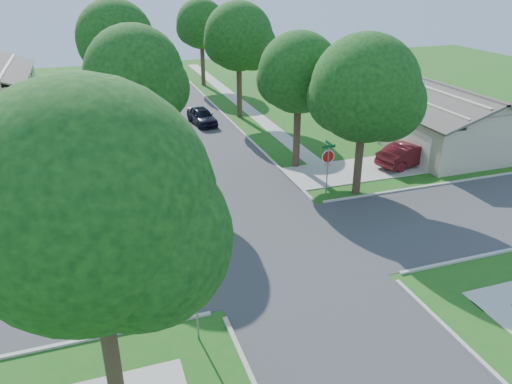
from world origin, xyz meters
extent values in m
plane|color=#1C5A18|center=(0.00, 0.00, 0.00)|extent=(100.00, 100.00, 0.00)
cube|color=#333335|center=(0.00, 0.00, 0.00)|extent=(7.00, 100.00, 0.02)
cube|color=#9E9B91|center=(6.10, 26.00, 0.02)|extent=(1.20, 40.00, 0.04)
cube|color=#9E9B91|center=(-6.10, 26.00, 0.02)|extent=(1.20, 40.00, 0.04)
cube|color=#9E9B91|center=(7.90, 7.10, 0.03)|extent=(8.80, 3.60, 0.05)
cube|color=gray|center=(-4.70, -4.70, 1.35)|extent=(0.06, 0.06, 2.70)
cylinder|color=white|center=(-4.70, -4.70, 2.15)|extent=(1.05, 0.02, 1.05)
cylinder|color=red|center=(-4.70, -4.70, 2.15)|extent=(0.90, 0.03, 0.90)
cube|color=red|center=(-4.70, -4.70, 1.68)|extent=(0.34, 0.03, 0.12)
cube|color=white|center=(-4.70, -4.70, 1.68)|extent=(0.30, 0.03, 0.08)
cube|color=#0C5426|center=(-4.70, -4.70, 2.72)|extent=(0.80, 0.02, 0.16)
cube|color=#0C5426|center=(-4.70, -4.70, 2.90)|extent=(0.02, 0.80, 0.16)
cube|color=gray|center=(4.70, 4.70, 1.35)|extent=(0.06, 0.06, 2.70)
cylinder|color=white|center=(4.70, 4.70, 2.15)|extent=(1.05, 0.02, 1.05)
cylinder|color=red|center=(4.70, 4.70, 2.15)|extent=(0.90, 0.03, 0.90)
cube|color=red|center=(4.70, 4.70, 1.68)|extent=(0.34, 0.03, 0.12)
cube|color=white|center=(4.70, 4.70, 1.68)|extent=(0.30, 0.03, 0.08)
cube|color=#0C5426|center=(4.70, 4.70, 2.72)|extent=(0.80, 0.02, 0.16)
cube|color=#0C5426|center=(4.70, 4.70, 2.90)|extent=(0.02, 0.80, 0.16)
cylinder|color=#38281C|center=(4.70, 9.00, 1.98)|extent=(0.44, 0.44, 3.95)
sphere|color=#0D3410|center=(4.70, 9.00, 5.88)|extent=(4.80, 4.80, 4.80)
sphere|color=#0D3410|center=(5.54, 8.52, 5.28)|extent=(3.46, 3.46, 3.46)
sphere|color=#0D3410|center=(3.98, 9.60, 5.40)|extent=(3.26, 3.26, 3.26)
cylinder|color=#38281C|center=(4.70, 21.00, 2.15)|extent=(0.44, 0.44, 4.30)
sphere|color=#0D3410|center=(4.70, 21.00, 6.51)|extent=(5.40, 5.40, 5.40)
sphere|color=#0D3410|center=(5.65, 20.46, 5.84)|extent=(3.89, 3.89, 3.89)
sphere|color=#0D3410|center=(3.89, 21.68, 5.97)|extent=(3.67, 3.67, 3.67)
cylinder|color=#38281C|center=(4.70, 34.00, 2.10)|extent=(0.44, 0.44, 4.20)
sphere|color=#0D3410|center=(4.70, 34.00, 6.22)|extent=(5.00, 5.00, 5.00)
sphere|color=#0D3410|center=(5.58, 33.50, 5.60)|extent=(3.60, 3.60, 3.60)
sphere|color=#0D3410|center=(3.95, 34.62, 5.72)|extent=(3.40, 3.40, 3.40)
cylinder|color=#38281C|center=(-4.70, 9.00, 2.12)|extent=(0.44, 0.44, 4.25)
sphere|color=#0D3410|center=(-4.70, 9.00, 6.37)|extent=(5.20, 5.20, 5.20)
sphere|color=#0D3410|center=(-3.79, 8.48, 5.72)|extent=(3.74, 3.74, 3.74)
sphere|color=#0D3410|center=(-5.48, 9.65, 5.85)|extent=(3.54, 3.54, 3.54)
cylinder|color=#38281C|center=(-4.70, 21.00, 2.22)|extent=(0.44, 0.44, 4.44)
sphere|color=#0D3410|center=(-4.70, 21.00, 6.76)|extent=(5.60, 5.60, 5.60)
sphere|color=#0D3410|center=(-3.72, 20.44, 6.06)|extent=(4.03, 4.03, 4.03)
sphere|color=#0D3410|center=(-5.54, 21.70, 6.20)|extent=(3.81, 3.81, 3.81)
cylinder|color=#38281C|center=(-4.70, 34.00, 1.95)|extent=(0.44, 0.44, 3.90)
sphere|color=#0D3410|center=(-4.70, 34.00, 5.74)|extent=(4.60, 4.60, 4.60)
sphere|color=#0D3410|center=(-3.90, 33.54, 5.16)|extent=(3.31, 3.31, 3.31)
sphere|color=#0D3410|center=(-5.39, 34.58, 5.28)|extent=(3.13, 3.13, 3.13)
cylinder|color=#38281C|center=(-7.50, -7.00, 2.02)|extent=(0.44, 0.44, 4.04)
sphere|color=#0D3410|center=(-7.50, -7.00, 6.55)|extent=(6.00, 6.00, 6.00)
sphere|color=#0D3410|center=(-6.45, -7.60, 5.80)|extent=(4.32, 4.32, 4.32)
sphere|color=#0D3410|center=(-8.40, -6.25, 5.95)|extent=(4.08, 4.08, 4.08)
cylinder|color=#38281C|center=(6.30, 4.20, 1.77)|extent=(0.44, 0.44, 3.54)
sphere|color=#0D3410|center=(6.30, 4.20, 5.86)|extent=(5.60, 5.60, 5.60)
sphere|color=#0D3410|center=(7.28, 3.64, 5.16)|extent=(4.03, 4.03, 4.03)
sphere|color=#0D3410|center=(5.46, 4.90, 5.30)|extent=(3.81, 3.81, 3.81)
cube|color=#AFA28A|center=(16.00, 11.00, 1.40)|extent=(8.00, 13.00, 2.80)
cube|color=#4D4942|center=(18.00, 11.00, 3.45)|extent=(4.42, 13.60, 1.56)
cube|color=#4D4942|center=(14.00, 11.00, 3.45)|extent=(4.42, 13.60, 1.56)
cube|color=silver|center=(11.97, 7.10, 1.10)|extent=(0.06, 3.20, 2.20)
cube|color=silver|center=(11.97, 11.65, 1.00)|extent=(0.06, 0.90, 2.00)
cube|color=#1E2633|center=(11.97, 14.25, 1.55)|extent=(0.06, 1.80, 1.10)
cube|color=#AFA28A|center=(16.00, 29.00, 1.40)|extent=(8.00, 13.00, 2.80)
cube|color=#4D4942|center=(18.00, 29.00, 3.45)|extent=(4.42, 13.60, 1.56)
cube|color=#4D4942|center=(14.00, 29.00, 3.45)|extent=(4.42, 13.60, 1.56)
cube|color=silver|center=(11.97, 25.10, 1.10)|extent=(0.06, 3.20, 2.20)
cube|color=silver|center=(11.97, 29.65, 1.00)|extent=(0.06, 0.90, 2.00)
cube|color=#1E2633|center=(11.97, 32.25, 1.55)|extent=(0.06, 1.80, 1.10)
cube|color=silver|center=(-11.97, 11.10, 1.10)|extent=(0.06, 3.20, 2.20)
cube|color=silver|center=(-11.97, 15.65, 1.00)|extent=(0.06, 0.90, 2.00)
cube|color=#1E2633|center=(-11.97, 18.25, 1.55)|extent=(0.06, 1.80, 1.10)
cube|color=#4D4942|center=(-14.00, 32.00, 3.45)|extent=(4.42, 13.60, 1.56)
cube|color=silver|center=(-11.97, 28.10, 1.10)|extent=(0.06, 3.20, 2.20)
cube|color=silver|center=(-11.97, 32.65, 1.00)|extent=(0.06, 0.90, 2.00)
cube|color=#1E2633|center=(-11.97, 35.25, 1.55)|extent=(0.06, 1.80, 1.10)
imported|color=#561117|center=(11.50, 6.95, 0.73)|extent=(4.66, 2.65, 1.45)
imported|color=black|center=(1.23, 19.94, 0.67)|extent=(2.02, 4.08, 1.34)
imported|color=black|center=(-3.20, 36.65, 0.60)|extent=(1.82, 4.20, 1.20)
camera|label=1|loc=(-7.18, -17.99, 11.54)|focal=35.00mm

